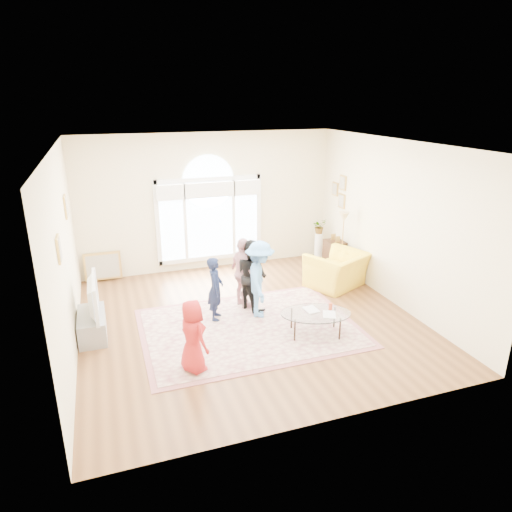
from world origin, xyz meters
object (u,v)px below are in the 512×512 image
object	(u,v)px
area_rug	(249,328)
coffee_table	(316,314)
tv_console	(92,325)
armchair	(337,270)
television	(89,297)

from	to	relation	value
area_rug	coffee_table	size ratio (longest dim) A/B	2.61
tv_console	armchair	bearing A→B (deg)	6.75
tv_console	television	size ratio (longest dim) A/B	0.90
television	coffee_table	distance (m)	3.87
area_rug	television	xyz separation A→B (m)	(-2.65, 0.61, 0.73)
area_rug	tv_console	size ratio (longest dim) A/B	3.60
coffee_table	area_rug	bearing A→B (deg)	165.73
area_rug	armchair	xyz separation A→B (m)	(2.40, 1.21, 0.37)
area_rug	television	size ratio (longest dim) A/B	3.23
area_rug	coffee_table	xyz separation A→B (m)	(1.01, -0.59, 0.39)
area_rug	tv_console	xyz separation A→B (m)	(-2.66, 0.61, 0.20)
armchair	tv_console	bearing A→B (deg)	-18.54
tv_console	television	distance (m)	0.53
area_rug	armchair	distance (m)	2.71
tv_console	armchair	size ratio (longest dim) A/B	0.85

